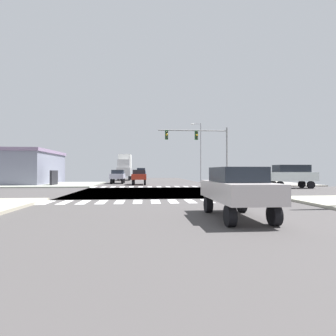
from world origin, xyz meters
TOP-DOWN VIEW (x-y plane):
  - ground at (0.00, 0.00)m, footprint 90.00×90.00m
  - sidewalk_corner_ne at (13.00, 12.00)m, footprint 12.00×12.00m
  - sidewalk_corner_nw at (-13.00, 12.00)m, footprint 12.00×12.00m
  - crosswalk_near at (-0.25, -7.30)m, footprint 13.50×2.00m
  - crosswalk_far at (-0.25, 7.30)m, footprint 13.50×2.00m
  - traffic_signal_mast at (4.98, 7.74)m, footprint 7.98×0.55m
  - street_lamp at (7.59, 21.10)m, footprint 1.78×0.32m
  - bank_building at (-18.42, 14.26)m, footprint 12.16×11.15m
  - sedan_nearside_1 at (-5.00, 15.63)m, footprint 1.80×4.30m
  - sedan_farside_2 at (2.00, -13.06)m, footprint 1.80×4.30m
  - suv_crossing_1 at (-2.00, 36.08)m, footprint 1.96×4.60m
  - box_truck_queued_1 at (-5.00, 29.39)m, footprint 2.40×7.20m
  - sedan_middle_4 at (-2.00, 12.08)m, footprint 1.80×4.30m
  - suv_outer_3 at (13.35, 3.50)m, footprint 4.60×1.96m

SIDE VIEW (x-z plane):
  - ground at x=0.00m, z-range -0.05..0.00m
  - crosswalk_near at x=-0.25m, z-range 0.00..0.01m
  - crosswalk_far at x=-0.25m, z-range 0.00..0.01m
  - sidewalk_corner_ne at x=13.00m, z-range 0.00..0.14m
  - sidewalk_corner_nw at x=-13.00m, z-range 0.00..0.14m
  - sedan_nearside_1 at x=-5.00m, z-range 0.18..2.06m
  - sedan_farside_2 at x=2.00m, z-range 0.18..2.06m
  - sedan_middle_4 at x=-2.00m, z-range 0.18..2.06m
  - suv_crossing_1 at x=-2.00m, z-range 0.22..2.56m
  - suv_outer_3 at x=13.35m, z-range 0.22..2.56m
  - bank_building at x=-18.42m, z-range 0.01..4.40m
  - box_truck_queued_1 at x=-5.00m, z-range 0.14..4.99m
  - traffic_signal_mast at x=4.98m, z-range 1.65..8.37m
  - street_lamp at x=7.59m, z-range 0.82..10.31m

